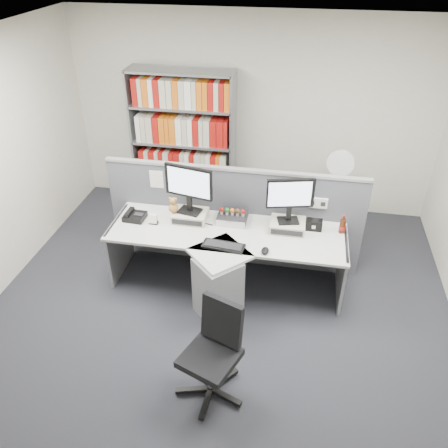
% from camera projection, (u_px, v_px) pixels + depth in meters
% --- Properties ---
extents(ground, '(5.50, 5.50, 0.00)m').
position_uv_depth(ground, '(213.00, 332.00, 4.72)').
color(ground, '#2E3037').
rests_on(ground, ground).
extents(room_shell, '(5.04, 5.54, 2.72)m').
position_uv_depth(room_shell, '(210.00, 178.00, 3.74)').
color(room_shell, beige).
rests_on(room_shell, ground).
extents(partition, '(3.00, 0.08, 1.27)m').
position_uv_depth(partition, '(234.00, 216.00, 5.39)').
color(partition, '#54565F').
rests_on(partition, ground).
extents(desk, '(2.60, 1.20, 0.72)m').
position_uv_depth(desk, '(223.00, 262.00, 4.96)').
color(desk, beige).
rests_on(desk, ground).
extents(monitor_riser_left, '(0.38, 0.31, 0.10)m').
position_uv_depth(monitor_riser_left, '(190.00, 216.00, 5.17)').
color(monitor_riser_left, '#BDB69D').
rests_on(monitor_riser_left, desk).
extents(monitor_riser_right, '(0.38, 0.31, 0.10)m').
position_uv_depth(monitor_riser_right, '(288.00, 225.00, 5.00)').
color(monitor_riser_right, '#BDB69D').
rests_on(monitor_riser_right, desk).
extents(monitor_left, '(0.55, 0.22, 0.56)m').
position_uv_depth(monitor_left, '(189.00, 186.00, 4.96)').
color(monitor_left, black).
rests_on(monitor_left, monitor_riser_left).
extents(monitor_right, '(0.50, 0.21, 0.52)m').
position_uv_depth(monitor_right, '(290.00, 197.00, 4.81)').
color(monitor_right, black).
rests_on(monitor_right, monitor_riser_right).
extents(desktop_pc, '(0.33, 0.29, 0.09)m').
position_uv_depth(desktop_pc, '(232.00, 218.00, 5.15)').
color(desktop_pc, black).
rests_on(desktop_pc, desk).
extents(figurines, '(0.29, 0.05, 0.09)m').
position_uv_depth(figurines, '(232.00, 211.00, 5.08)').
color(figurines, '#BDB69D').
rests_on(figurines, desktop_pc).
extents(keyboard, '(0.46, 0.21, 0.03)m').
position_uv_depth(keyboard, '(223.00, 246.00, 4.74)').
color(keyboard, black).
rests_on(keyboard, desk).
extents(mouse, '(0.08, 0.12, 0.05)m').
position_uv_depth(mouse, '(265.00, 251.00, 4.65)').
color(mouse, black).
rests_on(mouse, desk).
extents(desk_phone, '(0.24, 0.22, 0.10)m').
position_uv_depth(desk_phone, '(134.00, 216.00, 5.19)').
color(desk_phone, black).
rests_on(desk_phone, desk).
extents(desk_calendar, '(0.10, 0.07, 0.12)m').
position_uv_depth(desk_calendar, '(153.00, 220.00, 5.10)').
color(desk_calendar, black).
rests_on(desk_calendar, desk).
extents(plush_toy, '(0.11, 0.11, 0.19)m').
position_uv_depth(plush_toy, '(173.00, 206.00, 5.10)').
color(plush_toy, '#A97838').
rests_on(plush_toy, monitor_riser_left).
extents(speaker, '(0.18, 0.10, 0.12)m').
position_uv_depth(speaker, '(314.00, 225.00, 4.99)').
color(speaker, black).
rests_on(speaker, desk).
extents(cola_bottle, '(0.07, 0.07, 0.22)m').
position_uv_depth(cola_bottle, '(342.00, 226.00, 4.93)').
color(cola_bottle, '#3F190A').
rests_on(cola_bottle, desk).
extents(shelving_unit, '(1.41, 0.40, 2.00)m').
position_uv_depth(shelving_unit, '(184.00, 145.00, 6.33)').
color(shelving_unit, gray).
rests_on(shelving_unit, ground).
extents(filing_cabinet, '(0.45, 0.61, 0.70)m').
position_uv_depth(filing_cabinet, '(333.00, 214.00, 5.99)').
color(filing_cabinet, gray).
rests_on(filing_cabinet, ground).
extents(desk_fan, '(0.34, 0.20, 0.56)m').
position_uv_depth(desk_fan, '(340.00, 166.00, 5.60)').
color(desk_fan, white).
rests_on(desk_fan, filing_cabinet).
extents(office_chair, '(0.61, 0.62, 0.92)m').
position_uv_depth(office_chair, '(214.00, 349.00, 3.90)').
color(office_chair, silver).
rests_on(office_chair, ground).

